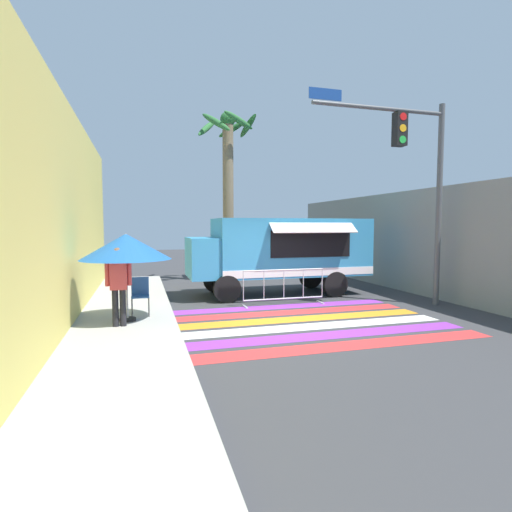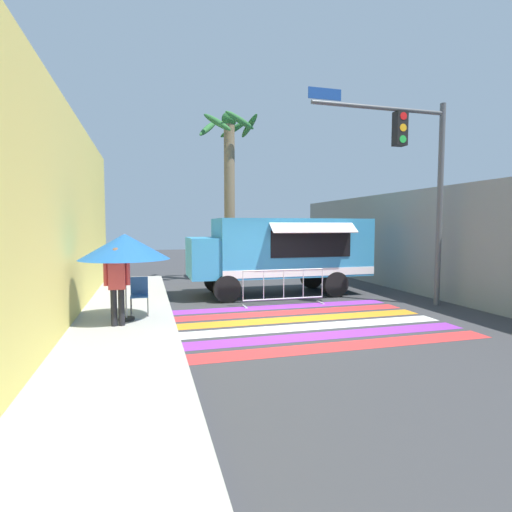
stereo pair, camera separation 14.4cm
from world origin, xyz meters
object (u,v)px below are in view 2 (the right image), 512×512
food_truck (278,249)px  palm_tree (229,175)px  barricade_front (284,287)px  traffic_signal_pole (416,166)px  folding_chair (139,292)px  vendor_person (117,282)px  patio_umbrella (125,247)px

food_truck → palm_tree: 4.46m
food_truck → barricade_front: 2.04m
food_truck → traffic_signal_pole: traffic_signal_pole is taller
folding_chair → palm_tree: 7.84m
traffic_signal_pole → folding_chair: traffic_signal_pole is taller
traffic_signal_pole → barricade_front: 4.96m
vendor_person → barricade_front: vendor_person is taller
food_truck → barricade_front: (-0.40, -1.74, -0.98)m
traffic_signal_pole → patio_umbrella: 7.94m
traffic_signal_pole → barricade_front: (-3.42, 1.17, -3.40)m
food_truck → palm_tree: (-0.92, 3.34, 2.81)m
patio_umbrella → vendor_person: patio_umbrella is taller
food_truck → palm_tree: palm_tree is taller
traffic_signal_pole → vendor_person: bearing=-174.2°
food_truck → folding_chair: size_ratio=6.59×
barricade_front → palm_tree: 6.36m
traffic_signal_pole → palm_tree: size_ratio=0.85×
food_truck → patio_umbrella: bearing=-145.0°
patio_umbrella → traffic_signal_pole: bearing=2.5°
traffic_signal_pole → food_truck: bearing=136.1°
folding_chair → barricade_front: size_ratio=0.37×
patio_umbrella → palm_tree: (3.70, 6.58, 2.50)m
food_truck → traffic_signal_pole: (3.02, -2.91, 2.42)m
barricade_front → palm_tree: palm_tree is taller
patio_umbrella → palm_tree: 7.95m
patio_umbrella → vendor_person: bearing=-107.8°
food_truck → vendor_person: (-4.77, -3.70, -0.39)m
food_truck → vendor_person: bearing=-142.3°
folding_chair → vendor_person: 1.14m
folding_chair → barricade_front: 4.07m
food_truck → patio_umbrella: size_ratio=3.00×
traffic_signal_pole → barricade_front: size_ratio=2.37×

